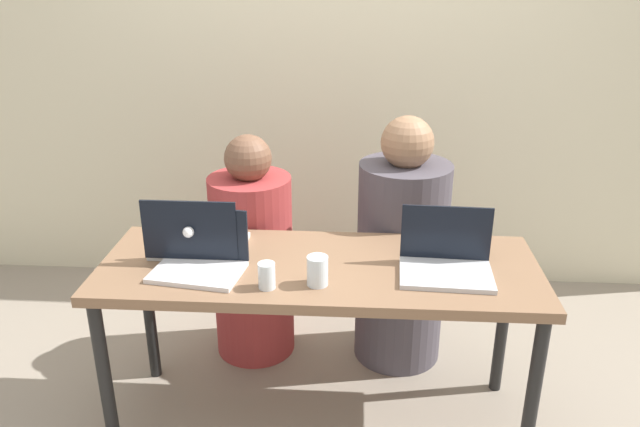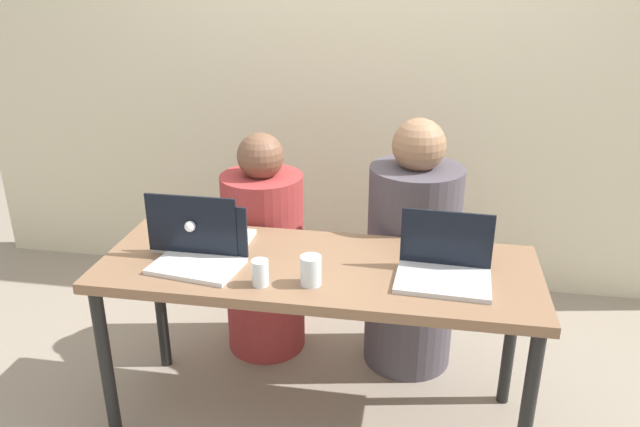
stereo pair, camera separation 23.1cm
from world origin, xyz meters
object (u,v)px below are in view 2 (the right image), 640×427
person_on_right (412,260)px  laptop_back_left (201,235)px  water_glass_left (260,274)px  laptop_front_right (444,266)px  laptop_front_left (201,252)px  water_glass_center (311,272)px  person_on_left (264,257)px

person_on_right → laptop_back_left: person_on_right is taller
person_on_right → water_glass_left: (-0.51, -0.69, 0.24)m
person_on_right → laptop_front_right: 0.60m
laptop_front_left → water_glass_center: laptop_front_left is taller
laptop_front_right → laptop_back_left: (-0.94, 0.09, 0.00)m
water_glass_center → laptop_front_left: bearing=168.6°
laptop_back_left → water_glass_left: 0.40m
laptop_front_left → laptop_back_left: bearing=118.6°
laptop_front_left → person_on_left: bearing=90.2°
laptop_front_right → water_glass_left: size_ratio=3.63×
person_on_right → laptop_front_left: bearing=43.3°
water_glass_center → water_glass_left: (-0.17, -0.03, -0.01)m
laptop_front_right → laptop_front_left: bearing=-174.6°
laptop_front_left → water_glass_left: laptop_front_left is taller
person_on_left → laptop_front_left: bearing=97.5°
laptop_front_left → water_glass_center: size_ratio=3.24×
person_on_left → person_on_right: person_on_right is taller
laptop_back_left → water_glass_left: laptop_back_left is taller
person_on_left → laptop_back_left: person_on_left is taller
person_on_right → laptop_front_left: person_on_right is taller
person_on_right → water_glass_center: (-0.34, -0.66, 0.25)m
laptop_front_left → water_glass_center: 0.44m
laptop_back_left → laptop_front_left: (0.05, -0.13, -0.01)m
laptop_front_right → water_glass_center: (-0.46, -0.12, -0.00)m
person_on_left → laptop_back_left: bearing=89.1°
laptop_back_left → water_glass_left: (0.31, -0.25, -0.01)m
laptop_back_left → water_glass_center: 0.53m
laptop_front_right → water_glass_left: laptop_front_right is taller
laptop_back_left → water_glass_center: (0.48, -0.22, -0.01)m
laptop_front_left → water_glass_left: bearing=-16.6°
laptop_back_left → laptop_front_left: bearing=110.4°
person_on_right → laptop_front_right: size_ratio=3.43×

